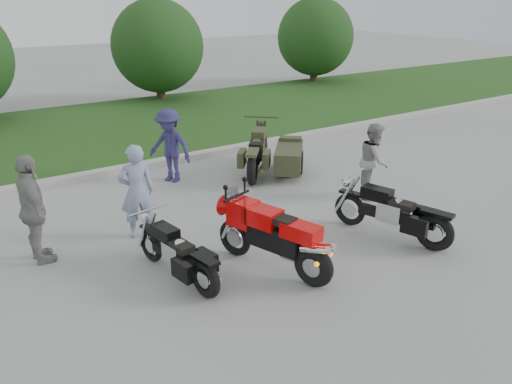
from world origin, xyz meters
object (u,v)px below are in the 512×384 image
sportbike_red (275,236)px  person_back (33,210)px  person_denim (170,146)px  person_stripe (137,192)px  cruiser_sidecar (275,156)px  person_grey (374,160)px  cruiser_left (180,256)px  cruiser_right (396,215)px

sportbike_red → person_back: person_back is taller
person_denim → person_stripe: bearing=-65.1°
person_back → person_stripe: bearing=-94.1°
sportbike_red → cruiser_sidecar: (2.67, 3.74, -0.15)m
person_grey → person_denim: 4.61m
cruiser_sidecar → cruiser_left: bearing=-101.5°
cruiser_right → cruiser_sidecar: size_ratio=0.94×
person_stripe → cruiser_right: bearing=156.4°
cruiser_left → person_back: (-1.68, 1.80, 0.52)m
sportbike_red → person_back: 3.87m
cruiser_right → person_stripe: 4.63m
person_back → cruiser_right: bearing=-118.9°
cruiser_right → cruiser_sidecar: (0.20, 4.00, 0.02)m
person_grey → cruiser_sidecar: bearing=69.8°
cruiser_right → person_denim: bearing=95.4°
person_grey → sportbike_red: bearing=159.1°
person_back → person_denim: bearing=-59.1°
cruiser_sidecar → cruiser_right: bearing=-52.5°
sportbike_red → person_stripe: person_stripe is taller
person_grey → person_stripe: bearing=127.0°
sportbike_red → person_back: size_ratio=1.16×
person_grey → person_denim: person_denim is taller
cruiser_sidecar → person_stripe: 4.26m
person_grey → person_back: size_ratio=0.88×
person_stripe → person_grey: (4.95, -0.91, -0.06)m
sportbike_red → person_back: (-3.05, 2.37, 0.31)m
person_stripe → person_denim: 2.87m
sportbike_red → person_grey: person_grey is taller
cruiser_left → cruiser_sidecar: cruiser_sidecar is taller
sportbike_red → cruiser_left: size_ratio=1.06×
cruiser_left → person_stripe: size_ratio=1.17×
sportbike_red → cruiser_right: size_ratio=0.97×
cruiser_right → person_denim: 5.40m
cruiser_sidecar → person_back: person_back is taller
person_stripe → person_back: 1.72m
person_denim → person_back: (-3.39, -2.31, 0.06)m
person_grey → person_back: bearing=129.5°
sportbike_red → person_denim: size_ratio=1.24×
person_stripe → person_grey: size_ratio=1.07×
cruiser_left → cruiser_sidecar: size_ratio=0.86×
cruiser_left → person_back: 2.52m
cruiser_left → person_stripe: bearing=78.8°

